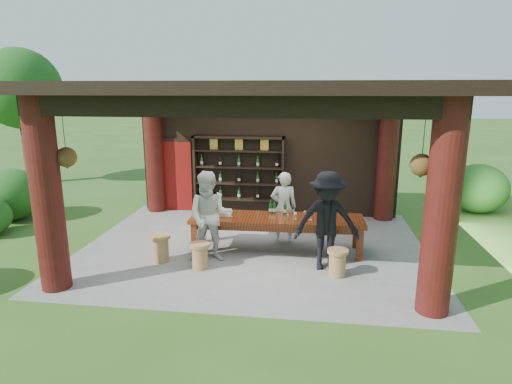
# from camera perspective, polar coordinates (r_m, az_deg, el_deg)

# --- Properties ---
(ground) EXTENTS (90.00, 90.00, 0.00)m
(ground) POSITION_cam_1_polar(r_m,az_deg,el_deg) (9.50, -0.32, -7.33)
(ground) COLOR #2D5119
(ground) RESTS_ON ground
(pavilion) EXTENTS (7.50, 6.00, 3.60)m
(pavilion) POSITION_cam_1_polar(r_m,az_deg,el_deg) (9.38, -0.06, 5.87)
(pavilion) COLOR slate
(pavilion) RESTS_ON ground
(wine_shelf) EXTENTS (2.47, 0.37, 2.17)m
(wine_shelf) POSITION_cam_1_polar(r_m,az_deg,el_deg) (11.64, -2.29, 2.17)
(wine_shelf) COLOR black
(wine_shelf) RESTS_ON ground
(tasting_table) EXTENTS (3.66, 1.03, 0.75)m
(tasting_table) POSITION_cam_1_polar(r_m,az_deg,el_deg) (9.09, 2.79, -4.06)
(tasting_table) COLOR #521D0B
(tasting_table) RESTS_ON ground
(stool_near_left) EXTENTS (0.39, 0.39, 0.51)m
(stool_near_left) POSITION_cam_1_polar(r_m,az_deg,el_deg) (8.40, -7.48, -8.34)
(stool_near_left) COLOR olive
(stool_near_left) RESTS_ON ground
(stool_near_right) EXTENTS (0.39, 0.39, 0.51)m
(stool_near_right) POSITION_cam_1_polar(r_m,az_deg,el_deg) (8.15, 10.80, -9.15)
(stool_near_right) COLOR olive
(stool_near_right) RESTS_ON ground
(stool_far_left) EXTENTS (0.42, 0.42, 0.56)m
(stool_far_left) POSITION_cam_1_polar(r_m,az_deg,el_deg) (8.86, -12.66, -7.20)
(stool_far_left) COLOR olive
(stool_far_left) RESTS_ON ground
(host) EXTENTS (0.64, 0.47, 1.62)m
(host) POSITION_cam_1_polar(r_m,az_deg,el_deg) (9.60, 3.71, -2.05)
(host) COLOR beige
(host) RESTS_ON ground
(guest_woman) EXTENTS (0.94, 0.75, 1.83)m
(guest_woman) POSITION_cam_1_polar(r_m,az_deg,el_deg) (8.56, -6.17, -3.30)
(guest_woman) COLOR silver
(guest_woman) RESTS_ON ground
(guest_man) EXTENTS (1.30, 0.83, 1.91)m
(guest_man) POSITION_cam_1_polar(r_m,az_deg,el_deg) (8.22, 9.45, -3.84)
(guest_man) COLOR black
(guest_man) RESTS_ON ground
(table_bottles) EXTENTS (0.40, 0.13, 0.31)m
(table_bottles) POSITION_cam_1_polar(r_m,az_deg,el_deg) (9.27, 2.77, -1.98)
(table_bottles) COLOR #194C1E
(table_bottles) RESTS_ON tasting_table
(table_glasses) EXTENTS (2.16, 0.37, 0.15)m
(table_glasses) POSITION_cam_1_polar(r_m,az_deg,el_deg) (9.04, 5.99, -2.97)
(table_glasses) COLOR silver
(table_glasses) RESTS_ON tasting_table
(napkin_basket) EXTENTS (0.26, 0.19, 0.14)m
(napkin_basket) POSITION_cam_1_polar(r_m,az_deg,el_deg) (9.15, -4.14, -2.76)
(napkin_basket) COLOR #BF6672
(napkin_basket) RESTS_ON tasting_table
(shrubs) EXTENTS (16.06, 8.30, 1.36)m
(shrubs) POSITION_cam_1_polar(r_m,az_deg,el_deg) (10.03, 11.15, -3.11)
(shrubs) COLOR #194C14
(shrubs) RESTS_ON ground
(trees) EXTENTS (22.27, 11.62, 4.80)m
(trees) POSITION_cam_1_polar(r_m,az_deg,el_deg) (10.97, 20.28, 12.65)
(trees) COLOR #3F2819
(trees) RESTS_ON ground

